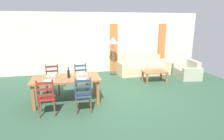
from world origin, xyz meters
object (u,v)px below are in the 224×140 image
at_px(wine_glass_near_left, 54,76).
at_px(coffee_table, 155,73).
at_px(dining_chair_far_left, 53,80).
at_px(coffee_cup_primary, 78,76).
at_px(dining_chair_near_left, 46,97).
at_px(wine_glass_far_left, 55,73).
at_px(dining_chair_near_right, 83,95).
at_px(dining_chair_far_right, 81,78).
at_px(standing_lamp, 113,43).
at_px(couch, 143,67).
at_px(wine_bottle, 69,74).
at_px(wine_glass_near_right, 87,74).
at_px(armchair_upholstered, 188,72).
at_px(dining_table, 66,80).

height_order(wine_glass_near_left, coffee_table, wine_glass_near_left).
distance_m(dining_chair_far_left, coffee_cup_primary, 1.22).
relative_size(dining_chair_near_left, wine_glass_far_left, 5.96).
height_order(dining_chair_far_left, coffee_cup_primary, dining_chair_far_left).
relative_size(dining_chair_far_left, wine_glass_near_left, 5.96).
relative_size(wine_glass_near_left, coffee_table, 0.18).
height_order(dining_chair_near_right, dining_chair_far_right, same).
xyz_separation_m(dining_chair_far_right, coffee_cup_primary, (-0.14, -0.81, 0.32)).
relative_size(dining_chair_far_left, standing_lamp, 0.59).
xyz_separation_m(couch, standing_lamp, (-1.35, 0.18, 1.12)).
height_order(dining_chair_near_left, dining_chair_near_right, same).
bearing_deg(dining_chair_far_right, dining_chair_near_left, -123.09).
distance_m(dining_chair_near_left, dining_chair_far_left, 1.52).
relative_size(wine_bottle, coffee_cup_primary, 3.51).
bearing_deg(wine_glass_near_right, wine_glass_near_left, -178.83).
bearing_deg(coffee_table, dining_chair_near_left, -152.31).
distance_m(wine_glass_near_right, coffee_cup_primary, 0.26).
height_order(armchair_upholstered, standing_lamp, standing_lamp).
relative_size(wine_glass_far_left, armchair_upholstered, 0.13).
bearing_deg(wine_glass_far_left, dining_chair_far_left, 101.81).
bearing_deg(dining_chair_near_right, coffee_table, 34.78).
bearing_deg(wine_glass_far_left, dining_chair_far_right, 37.09).
height_order(wine_glass_near_left, coffee_cup_primary, wine_glass_near_left).
height_order(wine_glass_far_left, couch, wine_glass_far_left).
height_order(dining_table, wine_bottle, wine_bottle).
distance_m(dining_chair_far_right, couch, 3.37).
height_order(dining_chair_near_right, dining_chair_far_left, same).
bearing_deg(wine_glass_near_right, wine_glass_far_left, 163.45).
xyz_separation_m(dining_chair_near_right, dining_chair_far_right, (0.04, 1.47, 0.00)).
bearing_deg(couch, wine_glass_far_left, -147.19).
bearing_deg(dining_chair_far_right, dining_chair_far_left, 175.61).
bearing_deg(dining_table, dining_chair_near_right, -60.51).
bearing_deg(dining_chair_far_right, dining_table, -122.82).
bearing_deg(dining_chair_near_right, wine_glass_far_left, 129.80).
height_order(dining_table, coffee_table, dining_table).
bearing_deg(dining_chair_near_right, dining_chair_far_left, 119.54).
bearing_deg(dining_chair_far_right, wine_glass_near_right, -82.42).
xyz_separation_m(dining_chair_near_right, wine_glass_near_right, (0.15, 0.62, 0.38)).
bearing_deg(coffee_cup_primary, wine_bottle, 171.54).
bearing_deg(dining_chair_far_left, wine_glass_far_left, -78.19).
relative_size(dining_chair_near_right, coffee_table, 1.07).
relative_size(wine_glass_far_left, coffee_cup_primary, 1.79).
height_order(dining_chair_far_right, wine_bottle, wine_bottle).
height_order(wine_glass_near_left, wine_glass_near_right, same).
relative_size(dining_chair_near_left, wine_glass_near_left, 5.96).
bearing_deg(wine_glass_near_right, dining_chair_far_left, 138.10).
relative_size(dining_chair_far_left, dining_chair_far_right, 1.00).
distance_m(wine_glass_near_left, couch, 4.52).
bearing_deg(dining_table, wine_glass_near_right, -12.73).
bearing_deg(dining_table, wine_glass_near_left, -154.32).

